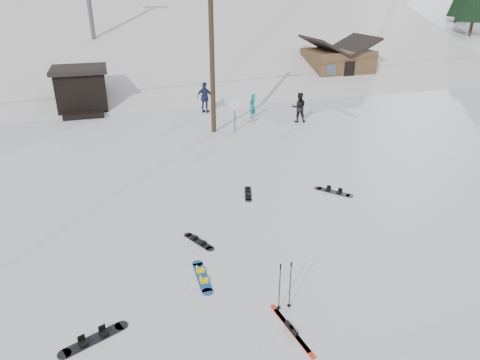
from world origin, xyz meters
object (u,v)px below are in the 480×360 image
object	(u,v)px
utility_pole	(212,44)
hero_skis	(291,329)
cabin	(337,65)
hero_snowboard	(202,277)

from	to	relation	value
utility_pole	hero_skis	bearing A→B (deg)	-97.09
utility_pole	hero_skis	size ratio (longest dim) A/B	4.79
cabin	hero_skis	xyz separation A→B (m)	(-14.90, -25.25, -1.45)
utility_pole	hero_skis	xyz separation A→B (m)	(-1.90, -15.25, -4.65)
hero_snowboard	hero_skis	size ratio (longest dim) A/B	0.87
cabin	hero_snowboard	xyz separation A→B (m)	(-16.46, -22.67, -1.45)
cabin	hero_skis	size ratio (longest dim) A/B	2.87
utility_pole	hero_snowboard	xyz separation A→B (m)	(-3.46, -12.68, -4.65)
hero_snowboard	hero_skis	xyz separation A→B (m)	(1.57, -2.58, -0.00)
hero_snowboard	utility_pole	bearing A→B (deg)	-15.07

